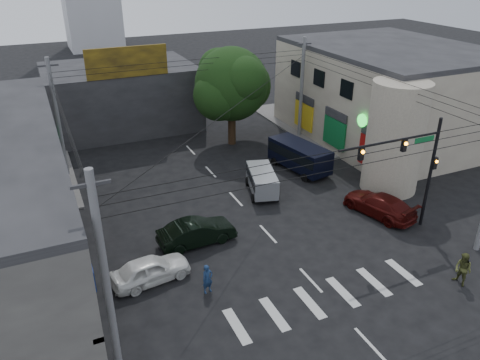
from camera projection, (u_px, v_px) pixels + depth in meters
ground at (284, 251)px, 27.50m from camera, size 160.00×160.00×0.00m
sidewalk_far_right at (351, 119)px, 48.83m from camera, size 16.00×16.00×0.15m
building_right at (388, 94)px, 43.00m from camera, size 14.00×18.00×8.00m
corner_column at (395, 138)px, 33.06m from camera, size 4.00×4.00×8.00m
building_far at (121, 96)px, 46.01m from camera, size 14.00×10.00×6.00m
billboard at (127, 62)px, 40.10m from camera, size 7.00×0.30×2.60m
street_tree at (231, 84)px, 40.49m from camera, size 6.40×6.40×8.70m
traffic_gantry at (412, 160)px, 27.43m from camera, size 7.10×0.35×7.20m
utility_pole_near_left at (105, 277)px, 17.93m from camera, size 0.32×0.32×9.20m
utility_pole_far_left at (58, 120)px, 34.73m from camera, size 0.32×0.32×9.20m
utility_pole_far_right at (302, 89)px, 42.44m from camera, size 0.32×0.32×9.20m
dark_sedan at (197, 232)px, 27.91m from camera, size 2.09×4.83×1.54m
white_compact at (151, 269)px, 24.71m from camera, size 2.84×4.70×1.45m
maroon_sedan at (379, 204)px, 31.03m from camera, size 4.46×6.06×1.48m
silver_minivan at (262, 182)px, 33.74m from camera, size 4.92×3.81×1.73m
navy_van at (299, 157)px, 37.22m from camera, size 6.25×4.09×2.20m
traffic_officer at (208, 279)px, 23.84m from camera, size 0.75×0.63×1.63m
pedestrian_olive at (463, 269)px, 24.35m from camera, size 1.00×0.81×1.89m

